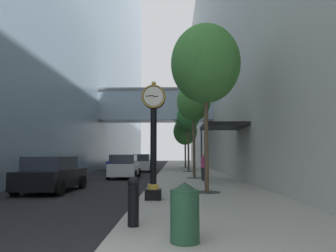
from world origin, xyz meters
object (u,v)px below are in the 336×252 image
Objects in this scene: street_tree_mid_near at (194,102)px; trash_bin at (185,211)px; street_tree_mid_far at (188,117)px; car_blue_trailing at (120,163)px; street_clock at (154,134)px; bollard_nearest at (133,200)px; street_tree_near at (205,64)px; car_white_mid at (125,167)px; street_tree_far at (185,131)px; car_silver_near at (142,163)px; pedestrian_walking at (204,166)px; car_black_far at (52,175)px; bollard_third at (154,177)px.

street_tree_mid_near reaches higher than trash_bin.
street_tree_mid_far reaches higher than car_blue_trailing.
street_clock is 4.33m from bollard_nearest.
street_clock is 4.25m from street_tree_near.
street_tree_mid_far reaches higher than bollard_nearest.
street_tree_mid_near reaches higher than street_clock.
street_tree_mid_near is 6.76m from car_white_mid.
street_tree_far is (2.23, 29.32, 3.70)m from bollard_nearest.
car_silver_near is at bearing 96.90° from street_clock.
street_clock reaches higher than car_blue_trailing.
pedestrian_walking is 0.39× the size of car_blue_trailing.
street_tree_mid_far is 1.53× the size of car_silver_near.
street_clock is 3.95× the size of trash_bin.
car_black_far is (-4.66, 7.24, 0.08)m from bollard_nearest.
street_tree_mid_near is (0.00, 7.77, -0.30)m from street_tree_near.
car_blue_trailing is at bearing 153.12° from street_tree_mid_far.
street_tree_mid_far is 23.22m from trash_bin.
street_tree_near is at bearing -94.52° from pedestrian_walking.
car_black_far is 1.03× the size of car_blue_trailing.
car_blue_trailing reaches higher than trash_bin.
street_tree_mid_near is 1.03× the size of street_tree_mid_far.
bollard_third is 5.36m from street_tree_near.
street_tree_near is at bearing 44.76° from street_clock.
car_blue_trailing is at bearing 109.97° from street_tree_near.
street_tree_mid_far is at bearing 87.08° from trash_bin.
street_tree_mid_far reaches higher than trash_bin.
pedestrian_walking is 0.38× the size of car_black_far.
bollard_third is 0.17× the size of street_tree_mid_near.
bollard_third is at bearing -98.58° from street_tree_mid_far.
street_tree_mid_far is (0.00, 15.53, -0.38)m from street_tree_near.
car_white_mid reaches higher than bollard_nearest.
car_blue_trailing reaches higher than bollard_third.
car_blue_trailing is (-4.69, 18.30, 0.11)m from bollard_third.
street_tree_mid_far is 10.68m from pedestrian_walking.
street_clock is at bearing -76.15° from car_white_mid.
street_tree_near reaches higher than street_clock.
car_white_mid is at bearing -109.31° from street_tree_far.
street_tree_mid_near is 15.71m from trash_bin.
bollard_nearest is 12.03m from pedestrian_walking.
street_tree_mid_near is 7.77m from street_tree_mid_far.
pedestrian_walking reaches higher than car_silver_near.
street_tree_mid_near reaches higher than street_tree_far.
bollard_third is at bearing -75.63° from car_blue_trailing.
pedestrian_walking reaches higher than trash_bin.
street_tree_far is at bearing 90.00° from street_tree_near.
car_white_mid is 9.88m from car_blue_trailing.
street_tree_near reaches higher than car_blue_trailing.
car_black_far is (-6.89, -22.08, -3.62)m from street_tree_far.
street_tree_mid_far reaches higher than street_clock.
street_clock is at bearing -101.87° from street_tree_mid_near.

